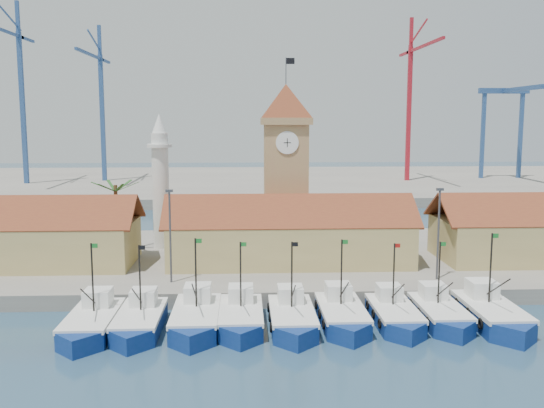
{
  "coord_description": "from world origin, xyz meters",
  "views": [
    {
      "loc": [
        -4.87,
        -45.25,
        17.03
      ],
      "look_at": [
        -1.98,
        18.0,
        8.24
      ],
      "focal_mm": 40.0,
      "sensor_mm": 36.0,
      "label": 1
    }
  ],
  "objects_px": {
    "boat_4": "(292,320)",
    "minaret": "(161,181)",
    "clock_tower": "(286,163)",
    "boat_0": "(91,325)"
  },
  "relations": [
    {
      "from": "minaret",
      "to": "boat_4",
      "type": "bearing_deg",
      "value": -61.26
    },
    {
      "from": "clock_tower",
      "to": "minaret",
      "type": "height_order",
      "value": "clock_tower"
    },
    {
      "from": "boat_0",
      "to": "minaret",
      "type": "distance_m",
      "value": 27.56
    },
    {
      "from": "boat_4",
      "to": "boat_0",
      "type": "bearing_deg",
      "value": -178.35
    },
    {
      "from": "boat_4",
      "to": "minaret",
      "type": "distance_m",
      "value": 30.44
    },
    {
      "from": "boat_4",
      "to": "minaret",
      "type": "height_order",
      "value": "minaret"
    },
    {
      "from": "boat_4",
      "to": "clock_tower",
      "type": "relative_size",
      "value": 0.44
    },
    {
      "from": "minaret",
      "to": "clock_tower",
      "type": "bearing_deg",
      "value": -7.61
    },
    {
      "from": "minaret",
      "to": "boat_0",
      "type": "bearing_deg",
      "value": -94.84
    },
    {
      "from": "boat_4",
      "to": "clock_tower",
      "type": "bearing_deg",
      "value": 87.54
    }
  ]
}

